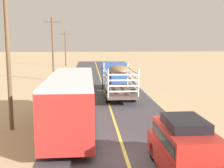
# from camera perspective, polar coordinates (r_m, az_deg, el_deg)

# --- Properties ---
(ground_plane) EXTENTS (240.00, 240.00, 0.00)m
(ground_plane) POSITION_cam_1_polar(r_m,az_deg,el_deg) (13.44, 2.87, -14.47)
(ground_plane) COLOR tan
(road_surface) EXTENTS (8.00, 120.00, 0.02)m
(road_surface) POSITION_cam_1_polar(r_m,az_deg,el_deg) (13.44, 2.87, -14.43)
(road_surface) COLOR #423F44
(road_surface) RESTS_ON ground
(road_centre_line) EXTENTS (0.16, 117.60, 0.00)m
(road_centre_line) POSITION_cam_1_polar(r_m,az_deg,el_deg) (13.43, 2.88, -14.38)
(road_centre_line) COLOR #D8CC4C
(road_centre_line) RESTS_ON road_surface
(suv_near) EXTENTS (1.90, 4.62, 2.29)m
(suv_near) POSITION_cam_1_polar(r_m,az_deg,el_deg) (11.93, 13.84, -11.82)
(suv_near) COLOR #B2261E
(suv_near) RESTS_ON road_surface
(livestock_truck) EXTENTS (2.53, 9.70, 3.02)m
(livestock_truck) POSITION_cam_1_polar(r_m,az_deg,el_deg) (29.05, 0.72, 1.73)
(livestock_truck) COLOR #3359A5
(livestock_truck) RESTS_ON road_surface
(bus) EXTENTS (2.54, 10.00, 3.21)m
(bus) POSITION_cam_1_polar(r_m,az_deg,el_deg) (17.17, -7.92, -3.30)
(bus) COLOR red
(bus) RESTS_ON road_surface
(power_pole_near) EXTENTS (2.20, 0.24, 8.92)m
(power_pole_near) POSITION_cam_1_polar(r_m,az_deg,el_deg) (17.76, -19.67, 6.48)
(power_pole_near) COLOR brown
(power_pole_near) RESTS_ON ground
(power_pole_mid) EXTENTS (2.20, 0.24, 8.16)m
(power_pole_mid) POSITION_cam_1_polar(r_m,az_deg,el_deg) (38.96, -11.47, 7.12)
(power_pole_mid) COLOR brown
(power_pole_mid) RESTS_ON ground
(power_pole_far) EXTENTS (2.20, 0.24, 7.01)m
(power_pole_far) POSITION_cam_1_polar(r_m,az_deg,el_deg) (60.39, -9.05, 7.09)
(power_pole_far) COLOR brown
(power_pole_far) RESTS_ON ground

